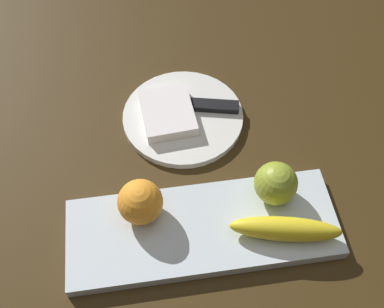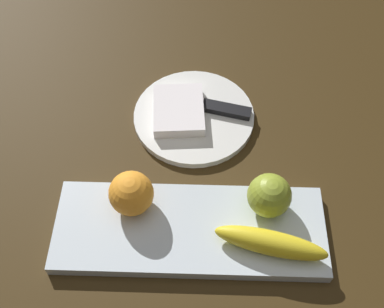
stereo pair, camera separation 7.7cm
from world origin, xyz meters
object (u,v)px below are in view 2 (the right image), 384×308
orange_near_apple (131,193)px  dinner_plate (194,116)px  apple (269,195)px  folded_napkin (179,110)px  banana (271,243)px  knife (218,108)px  fruit_tray (190,229)px

orange_near_apple → dinner_plate: (-0.09, -0.19, -0.05)m
apple → folded_napkin: bearing=-52.4°
folded_napkin → banana: bearing=119.3°
banana → orange_near_apple: 0.22m
orange_near_apple → dinner_plate: size_ratio=0.32×
knife → dinner_plate: bearing=27.1°
orange_near_apple → knife: bearing=-123.2°
fruit_tray → orange_near_apple: orange_near_apple is taller
apple → fruit_tray: bearing=17.9°
fruit_tray → banana: size_ratio=2.49×
knife → fruit_tray: bearing=92.6°
apple → orange_near_apple: 0.21m
fruit_tray → knife: (-0.04, -0.24, 0.01)m
fruit_tray → knife: 0.25m
banana → orange_near_apple: bearing=174.4°
folded_napkin → knife: (-0.07, -0.01, -0.01)m
folded_napkin → apple: bearing=127.6°
dinner_plate → folded_napkin: 0.03m
banana → fruit_tray: bearing=177.3°
fruit_tray → orange_near_apple: 0.11m
orange_near_apple → folded_napkin: 0.21m
knife → orange_near_apple: bearing=69.8°
orange_near_apple → fruit_tray: bearing=158.4°
fruit_tray → banana: bearing=165.1°
fruit_tray → dinner_plate: size_ratio=1.90×
fruit_tray → apple: (-0.12, -0.04, 0.04)m
apple → orange_near_apple: bearing=0.8°
apple → knife: (0.08, -0.20, -0.04)m
banana → dinner_plate: (0.12, -0.26, -0.03)m
dinner_plate → banana: bearing=114.5°
dinner_plate → folded_napkin: folded_napkin is taller
banana → dinner_plate: banana is taller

